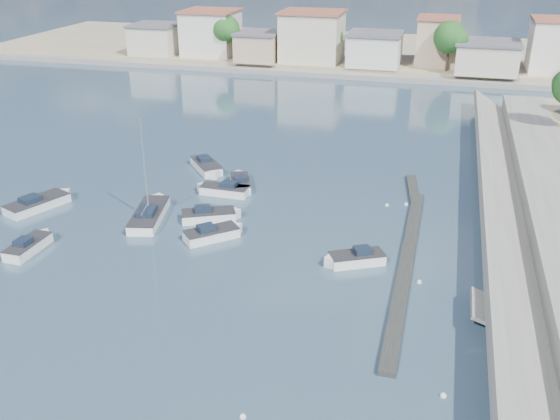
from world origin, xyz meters
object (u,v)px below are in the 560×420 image
(motorboat_f, at_px, (240,183))
(motorboat_g, at_px, (207,167))
(motorboat_e, at_px, (40,203))
(sailboat, at_px, (150,213))
(motorboat_a, at_px, (30,246))
(motorboat_c, at_px, (222,190))
(motorboat_b, at_px, (214,234))
(motorboat_d, at_px, (354,259))
(motorboat_h, at_px, (211,216))

(motorboat_f, bearing_deg, motorboat_g, 145.57)
(motorboat_e, height_order, motorboat_g, same)
(sailboat, bearing_deg, motorboat_g, 87.57)
(motorboat_a, distance_m, motorboat_f, 20.04)
(motorboat_f, bearing_deg, motorboat_c, -113.83)
(motorboat_c, bearing_deg, motorboat_a, -125.94)
(motorboat_f, distance_m, motorboat_g, 5.58)
(motorboat_a, distance_m, motorboat_b, 14.02)
(motorboat_f, height_order, motorboat_g, same)
(motorboat_d, relative_size, motorboat_h, 0.89)
(motorboat_d, xyz_separation_m, sailboat, (-17.96, 3.42, 0.03))
(motorboat_b, xyz_separation_m, sailboat, (-6.62, 2.18, 0.03))
(motorboat_g, bearing_deg, motorboat_f, -34.43)
(sailboat, bearing_deg, motorboat_f, 59.72)
(motorboat_b, relative_size, motorboat_d, 0.99)
(motorboat_a, bearing_deg, motorboat_e, 119.46)
(motorboat_a, bearing_deg, motorboat_b, 23.49)
(motorboat_e, bearing_deg, motorboat_b, -5.71)
(motorboat_c, height_order, motorboat_e, same)
(motorboat_b, height_order, motorboat_g, same)
(motorboat_f, xyz_separation_m, motorboat_g, (-4.60, 3.15, 0.00))
(motorboat_d, distance_m, motorboat_f, 17.70)
(motorboat_c, relative_size, motorboat_e, 0.82)
(motorboat_g, bearing_deg, motorboat_b, -66.54)
(motorboat_a, xyz_separation_m, motorboat_b, (12.86, 5.59, -0.00))
(motorboat_a, relative_size, motorboat_d, 1.05)
(motorboat_f, height_order, sailboat, sailboat)
(motorboat_h, distance_m, sailboat, 5.25)
(motorboat_g, bearing_deg, motorboat_c, -55.93)
(motorboat_a, xyz_separation_m, motorboat_h, (11.40, 8.76, -0.00))
(motorboat_b, relative_size, motorboat_f, 0.90)
(motorboat_c, xyz_separation_m, motorboat_h, (1.02, -5.55, -0.00))
(motorboat_b, xyz_separation_m, motorboat_d, (11.34, -1.24, -0.00))
(motorboat_a, height_order, motorboat_h, same)
(motorboat_d, relative_size, motorboat_f, 0.91)
(motorboat_b, xyz_separation_m, motorboat_e, (-16.98, 1.70, 0.00))
(sailboat, bearing_deg, motorboat_h, 10.85)
(motorboat_c, bearing_deg, sailboat, -122.28)
(motorboat_g, height_order, sailboat, sailboat)
(motorboat_c, relative_size, motorboat_d, 1.15)
(motorboat_g, distance_m, sailboat, 11.91)
(motorboat_a, xyz_separation_m, motorboat_c, (10.38, 14.31, 0.00))
(motorboat_a, xyz_separation_m, motorboat_e, (-4.12, 7.29, -0.00))
(motorboat_b, height_order, motorboat_c, same)
(motorboat_g, relative_size, motorboat_h, 1.03)
(motorboat_d, distance_m, motorboat_e, 28.48)
(motorboat_g, bearing_deg, motorboat_a, -108.94)
(motorboat_e, distance_m, sailboat, 10.37)
(motorboat_a, bearing_deg, motorboat_g, 71.06)
(motorboat_d, distance_m, motorboat_h, 13.55)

